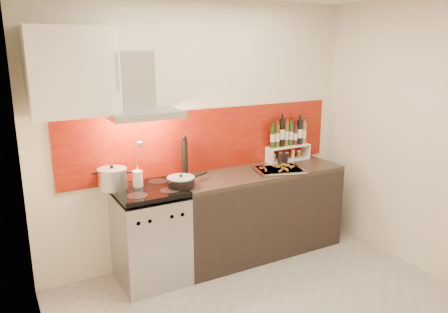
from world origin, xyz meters
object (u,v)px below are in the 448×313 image
pepper_mill (184,157)px  stock_pot (113,179)px  counter (258,212)px  saute_pan (182,181)px  range_stove (151,236)px  baking_tray (279,169)px

pepper_mill → stock_pot: bearing=-176.3°
counter → saute_pan: (-0.91, -0.10, 0.51)m
range_stove → saute_pan: 0.60m
stock_pot → pepper_mill: size_ratio=0.62×
counter → pepper_mill: bearing=166.2°
range_stove → saute_pan: saute_pan is taller
baking_tray → saute_pan: bearing=-180.0°
counter → stock_pot: bearing=174.7°
range_stove → counter: range_stove is taller
stock_pot → baking_tray: (1.66, -0.23, -0.09)m
stock_pot → baking_tray: bearing=-8.0°
pepper_mill → baking_tray: size_ratio=0.74×
counter → pepper_mill: size_ratio=4.30×
range_stove → counter: bearing=0.2°
range_stove → stock_pot: (-0.28, 0.14, 0.56)m
range_stove → stock_pot: size_ratio=3.52×
range_stove → stock_pot: 0.65m
counter → saute_pan: size_ratio=3.88×
counter → baking_tray: size_ratio=3.17×
counter → pepper_mill: 1.01m
saute_pan → counter: bearing=6.1°
range_stove → pepper_mill: bearing=23.1°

